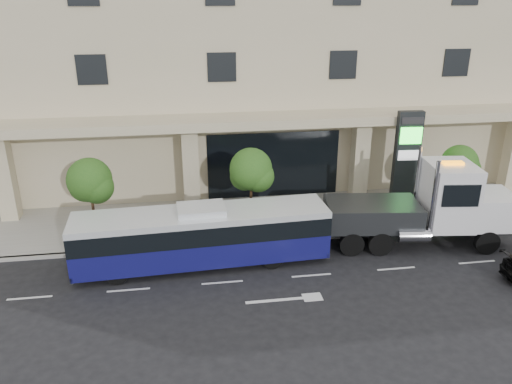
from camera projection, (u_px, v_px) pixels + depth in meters
ground at (303, 259)px, 23.69m from camera, size 120.00×120.00×0.00m
sidewalk at (283, 216)px, 28.27m from camera, size 120.00×6.00×0.15m
curb at (294, 239)px, 25.51m from camera, size 120.00×0.30×0.15m
convention_center at (255, 23)px, 34.28m from camera, size 60.00×17.60×20.00m
tree_left at (90, 183)px, 24.48m from camera, size 2.27×2.20×4.22m
tree_mid at (251, 172)px, 25.54m from camera, size 2.28×2.20×4.38m
tree_right at (460, 166)px, 27.23m from camera, size 2.10×2.00×4.04m
city_bus at (202, 235)px, 22.75m from camera, size 11.64×2.97×2.92m
tow_truck at (428, 208)px, 24.54m from camera, size 10.46×3.65×4.73m
signage_pylon at (406, 159)px, 28.33m from camera, size 1.44×0.62×5.65m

